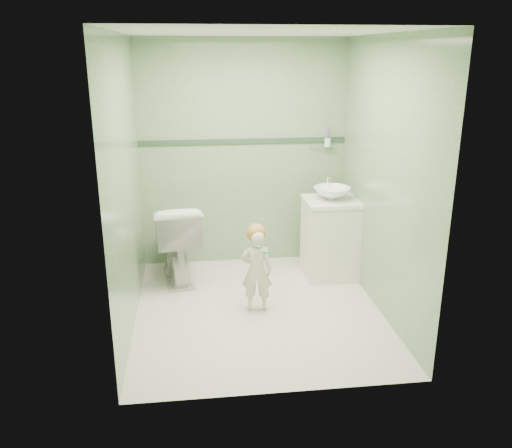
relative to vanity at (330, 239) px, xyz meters
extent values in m
plane|color=beige|center=(-0.84, -0.70, -0.40)|extent=(2.50, 2.50, 0.00)
cube|color=gray|center=(-0.84, 0.55, 0.80)|extent=(2.20, 0.04, 2.40)
cube|color=gray|center=(-0.84, -1.95, 0.80)|extent=(2.20, 0.04, 2.40)
cube|color=gray|center=(-1.94, -0.70, 0.80)|extent=(0.04, 2.50, 2.40)
cube|color=gray|center=(0.26, -0.70, 0.80)|extent=(0.04, 2.50, 2.40)
plane|color=white|center=(-0.84, -0.70, 2.00)|extent=(2.50, 2.50, 0.00)
cube|color=#2C4633|center=(-0.84, 0.54, 0.95)|extent=(2.20, 0.02, 0.05)
cube|color=white|center=(0.00, 0.00, 0.00)|extent=(0.52, 0.50, 0.80)
cube|color=white|center=(0.00, 0.00, 0.41)|extent=(0.54, 0.52, 0.04)
imported|color=white|center=(0.00, 0.00, 0.49)|extent=(0.37, 0.37, 0.13)
cylinder|color=silver|center=(0.00, 0.20, 0.55)|extent=(0.03, 0.03, 0.18)
cylinder|color=silver|center=(0.00, 0.15, 0.63)|extent=(0.02, 0.12, 0.02)
cylinder|color=silver|center=(0.00, 0.50, 0.88)|extent=(0.26, 0.02, 0.02)
cylinder|color=silver|center=(0.06, 0.48, 0.93)|extent=(0.07, 0.07, 0.09)
cylinder|color=red|center=(0.07, 0.48, 1.00)|extent=(0.01, 0.01, 0.17)
cylinder|color=#4266D4|center=(0.05, 0.47, 1.00)|extent=(0.01, 0.01, 0.17)
cylinder|color=#824FAF|center=(0.06, 0.47, 1.00)|extent=(0.01, 0.01, 0.17)
imported|color=white|center=(-1.58, 0.10, 0.01)|extent=(0.57, 0.86, 0.83)
imported|color=beige|center=(-0.85, -0.69, -0.02)|extent=(0.30, 0.22, 0.77)
sphere|color=#AC763A|center=(-0.85, -0.67, 0.33)|extent=(0.17, 0.17, 0.17)
cylinder|color=#098D6B|center=(-0.79, -0.83, 0.21)|extent=(0.09, 0.13, 0.06)
cube|color=white|center=(-0.84, -0.77, 0.25)|extent=(0.03, 0.03, 0.02)
camera|label=1|loc=(-1.40, -5.05, 1.86)|focal=37.31mm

